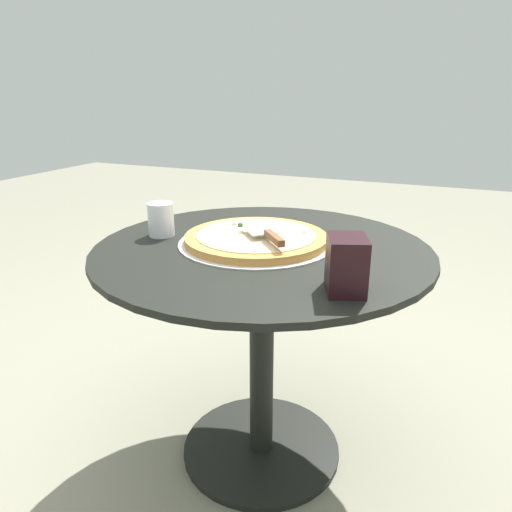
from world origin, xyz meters
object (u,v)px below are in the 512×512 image
(patio_table, at_px, (262,308))
(napkin_dispenser, at_px, (346,265))
(pizza_on_tray, at_px, (256,239))
(drinking_cup, at_px, (161,219))
(pizza_server, at_px, (268,234))

(patio_table, distance_m, napkin_dispenser, 0.44)
(patio_table, height_order, napkin_dispenser, napkin_dispenser)
(pizza_on_tray, xyz_separation_m, drinking_cup, (-0.04, 0.29, 0.04))
(patio_table, xyz_separation_m, pizza_on_tray, (0.02, 0.02, 0.20))
(pizza_server, bearing_deg, patio_table, 42.68)
(pizza_on_tray, relative_size, napkin_dispenser, 3.62)
(pizza_on_tray, xyz_separation_m, napkin_dispenser, (-0.24, -0.31, 0.05))
(pizza_server, bearing_deg, napkin_dispenser, -126.64)
(patio_table, xyz_separation_m, napkin_dispenser, (-0.22, -0.28, 0.25))
(drinking_cup, bearing_deg, napkin_dispenser, -108.22)
(napkin_dispenser, bearing_deg, pizza_server, -146.97)
(pizza_on_tray, bearing_deg, patio_table, -121.08)
(patio_table, relative_size, drinking_cup, 9.50)
(pizza_server, xyz_separation_m, drinking_cup, (0.01, 0.34, 0.00))
(patio_table, distance_m, drinking_cup, 0.40)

